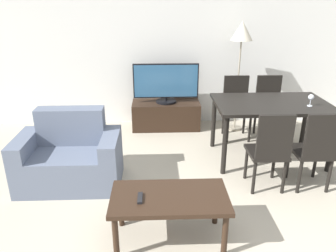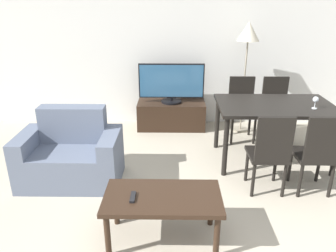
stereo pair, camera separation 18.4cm
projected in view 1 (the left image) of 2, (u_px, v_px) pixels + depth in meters
wall_back at (179, 40)px, 5.15m from camera, size 7.07×0.06×2.70m
armchair at (70, 159)px, 3.68m from camera, size 1.12×0.66×0.83m
tv_stand at (166, 115)px, 5.28m from camera, size 1.07×0.47×0.43m
tv at (166, 83)px, 5.09m from camera, size 1.02×0.32×0.62m
coffee_table at (170, 201)px, 2.75m from camera, size 0.99×0.53×0.45m
dining_table at (271, 109)px, 4.10m from camera, size 1.41×0.89×0.77m
dining_chair_near at (270, 149)px, 3.46m from camera, size 0.40×0.40×0.91m
dining_chair_far at (269, 104)px, 4.88m from camera, size 0.40×0.40×0.91m
dining_chair_near_right at (316, 148)px, 3.48m from camera, size 0.40×0.40×0.91m
dining_chair_far_left at (236, 105)px, 4.87m from camera, size 0.40×0.40×0.91m
floor_lamp at (242, 37)px, 4.77m from camera, size 0.32×0.32×1.67m
remote_primary at (140, 198)px, 2.68m from camera, size 0.04×0.15×0.02m
wine_glass_left at (311, 98)px, 3.89m from camera, size 0.07×0.07×0.15m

